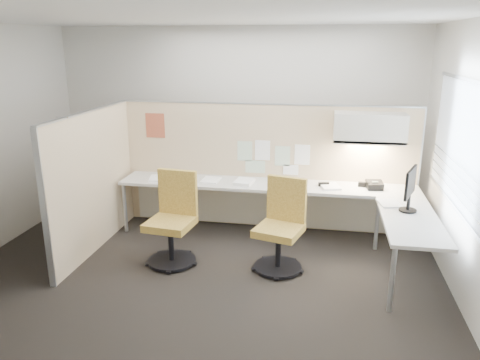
% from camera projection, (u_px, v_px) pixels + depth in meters
% --- Properties ---
extents(floor, '(5.50, 4.50, 0.01)m').
position_uv_depth(floor, '(201.00, 273.00, 5.42)').
color(floor, black).
rests_on(floor, ground).
extents(ceiling, '(5.50, 4.50, 0.01)m').
position_uv_depth(ceiling, '(194.00, 17.00, 4.62)').
color(ceiling, white).
rests_on(ceiling, wall_back).
extents(wall_back, '(5.50, 0.02, 2.80)m').
position_uv_depth(wall_back, '(236.00, 121.00, 7.14)').
color(wall_back, beige).
rests_on(wall_back, ground).
extents(wall_front, '(5.50, 0.02, 2.80)m').
position_uv_depth(wall_front, '(102.00, 237.00, 2.90)').
color(wall_front, beige).
rests_on(wall_front, ground).
extents(wall_right, '(0.02, 4.50, 2.80)m').
position_uv_depth(wall_right, '(471.00, 166.00, 4.55)').
color(wall_right, beige).
rests_on(wall_right, ground).
extents(window_pane, '(0.01, 2.80, 1.30)m').
position_uv_depth(window_pane, '(470.00, 151.00, 4.51)').
color(window_pane, '#ACB7C8').
rests_on(window_pane, wall_right).
extents(partition_back, '(4.10, 0.06, 1.75)m').
position_uv_depth(partition_back, '(266.00, 167.00, 6.58)').
color(partition_back, beige).
rests_on(partition_back, floor).
extents(partition_left, '(0.06, 2.20, 1.75)m').
position_uv_depth(partition_left, '(94.00, 181.00, 5.90)').
color(partition_left, beige).
rests_on(partition_left, floor).
extents(desk, '(4.00, 2.07, 0.73)m').
position_uv_depth(desk, '(290.00, 197.00, 6.15)').
color(desk, beige).
rests_on(desk, floor).
extents(overhead_bin, '(0.90, 0.36, 0.38)m').
position_uv_depth(overhead_bin, '(370.00, 128.00, 5.98)').
color(overhead_bin, beige).
rests_on(overhead_bin, partition_back).
extents(task_light_strip, '(0.60, 0.06, 0.02)m').
position_uv_depth(task_light_strip, '(368.00, 144.00, 6.04)').
color(task_light_strip, '#FFEABF').
rests_on(task_light_strip, overhead_bin).
extents(pinned_papers, '(1.01, 0.00, 0.47)m').
position_uv_depth(pinned_papers, '(272.00, 157.00, 6.49)').
color(pinned_papers, '#8CBF8C').
rests_on(pinned_papers, partition_back).
extents(poster, '(0.28, 0.00, 0.35)m').
position_uv_depth(poster, '(155.00, 126.00, 6.67)').
color(poster, '#FF5020').
rests_on(poster, partition_back).
extents(chair_left, '(0.57, 0.59, 1.09)m').
position_uv_depth(chair_left, '(173.00, 221.00, 5.58)').
color(chair_left, black).
rests_on(chair_left, floor).
extents(chair_right, '(0.61, 0.62, 1.05)m').
position_uv_depth(chair_right, '(281.00, 228.00, 5.41)').
color(chair_right, black).
rests_on(chair_right, floor).
extents(monitor, '(0.20, 0.45, 0.49)m').
position_uv_depth(monitor, '(410.00, 187.00, 5.19)').
color(monitor, black).
rests_on(monitor, desk).
extents(phone, '(0.23, 0.22, 0.12)m').
position_uv_depth(phone, '(374.00, 185.00, 6.06)').
color(phone, black).
rests_on(phone, desk).
extents(stapler, '(0.15, 0.07, 0.05)m').
position_uv_depth(stapler, '(324.00, 184.00, 6.19)').
color(stapler, black).
rests_on(stapler, desk).
extents(tape_dispenser, '(0.11, 0.07, 0.06)m').
position_uv_depth(tape_dispenser, '(362.00, 184.00, 6.17)').
color(tape_dispenser, black).
rests_on(tape_dispenser, desk).
extents(coat_hook, '(0.18, 0.45, 1.36)m').
position_uv_depth(coat_hook, '(58.00, 149.00, 5.21)').
color(coat_hook, silver).
rests_on(coat_hook, partition_left).
extents(paper_stack_0, '(0.29, 0.34, 0.03)m').
position_uv_depth(paper_stack_0, '(158.00, 178.00, 6.49)').
color(paper_stack_0, white).
rests_on(paper_stack_0, desk).
extents(paper_stack_1, '(0.24, 0.31, 0.02)m').
position_uv_depth(paper_stack_1, '(211.00, 180.00, 6.43)').
color(paper_stack_1, white).
rests_on(paper_stack_1, desk).
extents(paper_stack_2, '(0.27, 0.33, 0.05)m').
position_uv_depth(paper_stack_2, '(244.00, 182.00, 6.30)').
color(paper_stack_2, white).
rests_on(paper_stack_2, desk).
extents(paper_stack_3, '(0.26, 0.32, 0.01)m').
position_uv_depth(paper_stack_3, '(280.00, 183.00, 6.29)').
color(paper_stack_3, white).
rests_on(paper_stack_3, desk).
extents(paper_stack_4, '(0.30, 0.35, 0.03)m').
position_uv_depth(paper_stack_4, '(330.00, 186.00, 6.14)').
color(paper_stack_4, white).
rests_on(paper_stack_4, desk).
extents(paper_stack_5, '(0.29, 0.34, 0.02)m').
position_uv_depth(paper_stack_5, '(389.00, 203.00, 5.51)').
color(paper_stack_5, white).
rests_on(paper_stack_5, desk).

